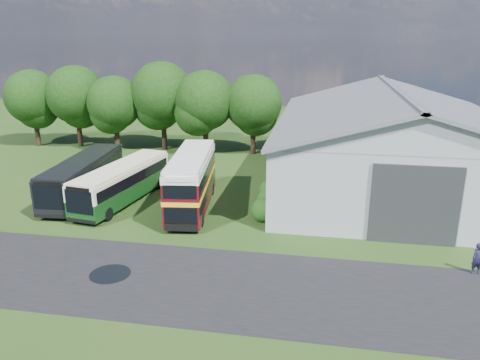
% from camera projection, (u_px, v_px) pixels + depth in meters
% --- Properties ---
extents(ground, '(120.00, 120.00, 0.00)m').
position_uv_depth(ground, '(156.00, 252.00, 27.68)').
color(ground, '#1B3B12').
rests_on(ground, ground).
extents(asphalt_road, '(60.00, 8.00, 0.02)m').
position_uv_depth(asphalt_road, '(191.00, 282.00, 24.35)').
color(asphalt_road, black).
rests_on(asphalt_road, ground).
extents(puddle, '(2.20, 2.20, 0.01)m').
position_uv_depth(puddle, '(110.00, 274.00, 25.12)').
color(puddle, black).
rests_on(puddle, ground).
extents(storage_shed, '(18.80, 24.80, 8.15)m').
position_uv_depth(storage_shed, '(392.00, 137.00, 38.88)').
color(storage_shed, gray).
rests_on(storage_shed, ground).
extents(tree_far_left, '(6.12, 6.12, 8.64)m').
position_uv_depth(tree_far_left, '(33.00, 97.00, 52.47)').
color(tree_far_left, black).
rests_on(tree_far_left, ground).
extents(tree_left_a, '(6.46, 6.46, 9.12)m').
position_uv_depth(tree_left_a, '(76.00, 95.00, 52.00)').
color(tree_left_a, black).
rests_on(tree_left_a, ground).
extents(tree_left_b, '(5.78, 5.78, 8.16)m').
position_uv_depth(tree_left_b, '(114.00, 103.00, 50.39)').
color(tree_left_b, black).
rests_on(tree_left_b, ground).
extents(tree_mid, '(6.80, 6.80, 9.60)m').
position_uv_depth(tree_mid, '(162.00, 94.00, 50.48)').
color(tree_mid, black).
rests_on(tree_mid, ground).
extents(tree_right_a, '(6.26, 6.26, 8.83)m').
position_uv_depth(tree_right_a, '(205.00, 101.00, 48.84)').
color(tree_right_a, black).
rests_on(tree_right_a, ground).
extents(tree_right_b, '(5.98, 5.98, 8.45)m').
position_uv_depth(tree_right_b, '(253.00, 103.00, 48.81)').
color(tree_right_b, black).
rests_on(tree_right_b, ground).
extents(shrub_front, '(1.70, 1.70, 1.70)m').
position_uv_depth(shrub_front, '(263.00, 220.00, 32.36)').
color(shrub_front, '#194714').
rests_on(shrub_front, ground).
extents(shrub_mid, '(1.60, 1.60, 1.60)m').
position_uv_depth(shrub_mid, '(267.00, 210.00, 34.23)').
color(shrub_mid, '#194714').
rests_on(shrub_mid, ground).
extents(shrub_back, '(1.80, 1.80, 1.80)m').
position_uv_depth(shrub_back, '(270.00, 201.00, 36.11)').
color(shrub_back, '#194714').
rests_on(shrub_back, ground).
extents(bus_green_single, '(3.94, 10.75, 2.90)m').
position_uv_depth(bus_green_single, '(123.00, 182.00, 35.56)').
color(bus_green_single, black).
rests_on(bus_green_single, ground).
extents(bus_maroon_double, '(3.67, 9.91, 4.16)m').
position_uv_depth(bus_maroon_double, '(192.00, 182.00, 33.95)').
color(bus_maroon_double, black).
rests_on(bus_maroon_double, ground).
extents(bus_dark_single, '(3.37, 11.18, 3.04)m').
position_uv_depth(bus_dark_single, '(83.00, 177.00, 36.75)').
color(bus_dark_single, black).
rests_on(bus_dark_single, ground).
extents(visitor_a, '(0.68, 0.49, 1.75)m').
position_uv_depth(visitor_a, '(478.00, 259.00, 24.89)').
color(visitor_a, '#1A1835').
rests_on(visitor_a, ground).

